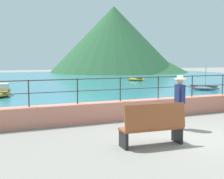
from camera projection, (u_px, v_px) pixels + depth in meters
ground_plane at (193, 137)px, 8.74m from camera, size 120.00×120.00×0.00m
promenade_wall at (140, 109)px, 11.62m from camera, size 20.00×0.56×0.70m
railing at (140, 84)px, 11.52m from camera, size 18.44×0.04×0.90m
lake_water at (37, 80)px, 32.24m from camera, size 64.00×44.32×0.06m
hill_main at (114, 40)px, 52.08m from camera, size 22.35×22.35×11.48m
hill_secondary at (122, 55)px, 53.66m from camera, size 23.55×23.55×6.18m
bench_main at (153, 125)px, 7.78m from camera, size 1.73×0.67×1.13m
person_walking at (180, 99)px, 9.62m from camera, size 0.38×0.56×1.75m
boat_0 at (3, 92)px, 18.00m from camera, size 1.38×2.44×0.76m
boat_2 at (204, 87)px, 21.74m from camera, size 2.12×2.37×1.80m
boat_5 at (135, 79)px, 31.29m from camera, size 1.82×2.46×0.36m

